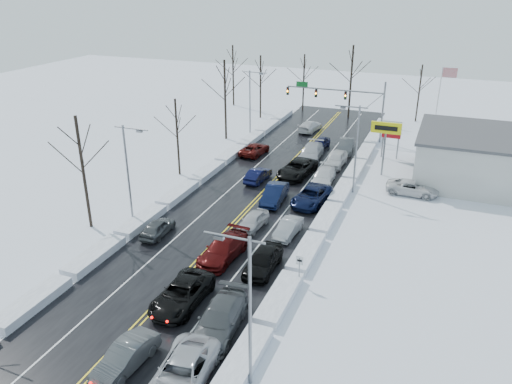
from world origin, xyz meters
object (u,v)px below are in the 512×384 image
at_px(traffic_signal_mast, 345,98).
at_px(tires_plus_sign, 386,132).
at_px(flagpole, 440,99).
at_px(oncoming_car_0, 258,181).

relative_size(traffic_signal_mast, tires_plus_sign, 2.21).
distance_m(flagpole, oncoming_car_0, 27.32).
relative_size(tires_plus_sign, flagpole, 0.60).
bearing_deg(flagpole, traffic_signal_mast, -170.27).
height_order(flagpole, oncoming_car_0, flagpole).
xyz_separation_m(tires_plus_sign, oncoming_car_0, (-12.12, -6.71, -4.99)).
distance_m(traffic_signal_mast, flagpole, 11.90).
relative_size(traffic_signal_mast, flagpole, 1.33).
distance_m(traffic_signal_mast, tires_plus_sign, 13.92).
bearing_deg(traffic_signal_mast, oncoming_car_0, -105.15).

